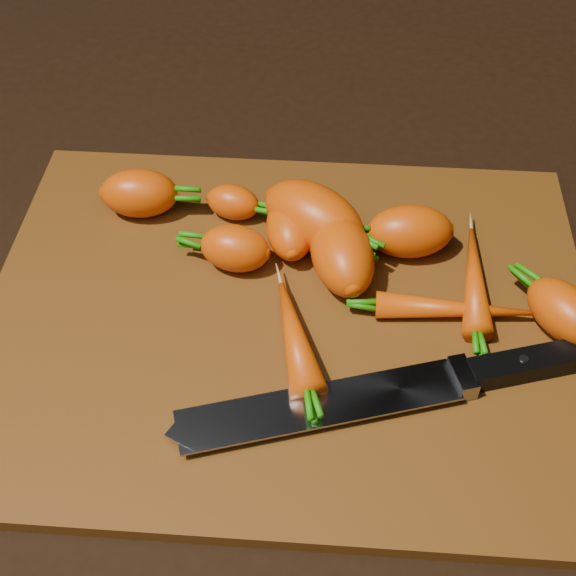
{
  "coord_description": "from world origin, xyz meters",
  "views": [
    {
      "loc": [
        0.03,
        -0.44,
        0.51
      ],
      "look_at": [
        0.0,
        0.01,
        0.03
      ],
      "focal_mm": 50.0,
      "sensor_mm": 36.0,
      "label": 1
    }
  ],
  "objects": [
    {
      "name": "carrot_9",
      "position": [
        0.01,
        -0.04,
        0.03
      ],
      "size": [
        0.06,
        0.12,
        0.03
      ],
      "primitive_type": "ellipsoid",
      "rotation": [
        0.0,
        0.0,
        1.83
      ],
      "color": "#D34504",
      "rests_on": "cutting_board"
    },
    {
      "name": "carrot_10",
      "position": [
        -0.0,
        0.08,
        0.03
      ],
      "size": [
        0.05,
        0.08,
        0.04
      ],
      "primitive_type": "ellipsoid",
      "rotation": [
        0.0,
        0.0,
        1.7
      ],
      "color": "#D34504",
      "rests_on": "cutting_board"
    },
    {
      "name": "carrot_4",
      "position": [
        0.1,
        0.08,
        0.04
      ],
      "size": [
        0.08,
        0.05,
        0.05
      ],
      "primitive_type": "ellipsoid",
      "rotation": [
        0.0,
        0.0,
        3.25
      ],
      "color": "#D34504",
      "rests_on": "cutting_board"
    },
    {
      "name": "ground",
      "position": [
        0.0,
        0.0,
        -0.01
      ],
      "size": [
        2.0,
        2.0,
        0.01
      ],
      "primitive_type": "cube",
      "color": "black"
    },
    {
      "name": "knife",
      "position": [
        0.05,
        -0.09,
        0.02
      ],
      "size": [
        0.34,
        0.13,
        0.02
      ],
      "rotation": [
        0.0,
        0.0,
        0.3
      ],
      "color": "gray",
      "rests_on": "cutting_board"
    },
    {
      "name": "carrot_7",
      "position": [
        0.15,
        0.04,
        0.02
      ],
      "size": [
        0.03,
        0.12,
        0.03
      ],
      "primitive_type": "ellipsoid",
      "rotation": [
        0.0,
        0.0,
        1.53
      ],
      "color": "#D34504",
      "rests_on": "cutting_board"
    },
    {
      "name": "carrot_6",
      "position": [
        0.22,
        -0.0,
        0.03
      ],
      "size": [
        0.08,
        0.08,
        0.04
      ],
      "primitive_type": "ellipsoid",
      "rotation": [
        0.0,
        0.0,
        2.22
      ],
      "color": "#D34504",
      "rests_on": "cutting_board"
    },
    {
      "name": "carrot_2",
      "position": [
        0.02,
        0.09,
        0.04
      ],
      "size": [
        0.11,
        0.1,
        0.06
      ],
      "primitive_type": "ellipsoid",
      "rotation": [
        0.0,
        0.0,
        -0.62
      ],
      "color": "#D34504",
      "rests_on": "cutting_board"
    },
    {
      "name": "carrot_5",
      "position": [
        -0.06,
        0.12,
        0.03
      ],
      "size": [
        0.06,
        0.04,
        0.03
      ],
      "primitive_type": "ellipsoid",
      "rotation": [
        0.0,
        0.0,
        -0.25
      ],
      "color": "#D34504",
      "rests_on": "cutting_board"
    },
    {
      "name": "carrot_8",
      "position": [
        0.14,
        0.0,
        0.02
      ],
      "size": [
        0.13,
        0.02,
        0.02
      ],
      "primitive_type": "ellipsoid",
      "rotation": [
        0.0,
        0.0,
        -0.0
      ],
      "color": "#D34504",
      "rests_on": "cutting_board"
    },
    {
      "name": "carrot_0",
      "position": [
        -0.14,
        0.11,
        0.03
      ],
      "size": [
        0.07,
        0.05,
        0.04
      ],
      "primitive_type": "ellipsoid",
      "rotation": [
        0.0,
        0.0,
        0.05
      ],
      "color": "#D34504",
      "rests_on": "cutting_board"
    },
    {
      "name": "carrot_3",
      "position": [
        0.04,
        0.04,
        0.04
      ],
      "size": [
        0.07,
        0.1,
        0.05
      ],
      "primitive_type": "ellipsoid",
      "rotation": [
        0.0,
        0.0,
        1.82
      ],
      "color": "#D34504",
      "rests_on": "cutting_board"
    },
    {
      "name": "cutting_board",
      "position": [
        0.0,
        0.0,
        0.01
      ],
      "size": [
        0.5,
        0.4,
        0.01
      ],
      "primitive_type": "cube",
      "color": "#58310F",
      "rests_on": "ground"
    },
    {
      "name": "carrot_1",
      "position": [
        -0.05,
        0.05,
        0.03
      ],
      "size": [
        0.07,
        0.05,
        0.04
      ],
      "primitive_type": "ellipsoid",
      "rotation": [
        0.0,
        0.0,
        2.97
      ],
      "color": "#D34504",
      "rests_on": "cutting_board"
    }
  ]
}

